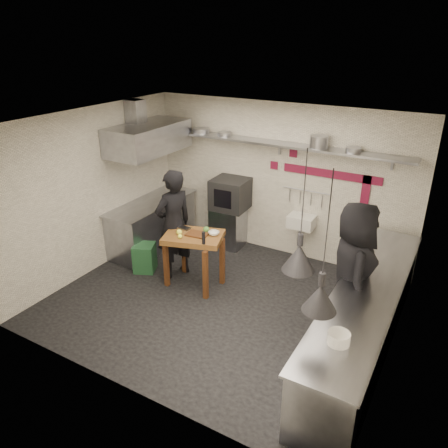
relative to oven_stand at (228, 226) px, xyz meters
The scene contains 47 objects.
floor 2.06m from the oven_stand, 63.82° to the right, with size 5.00×5.00×0.00m, color black.
ceiling 3.14m from the oven_stand, 63.82° to the right, with size 5.00×5.00×0.00m, color beige.
wall_back 1.37m from the oven_stand, 17.52° to the left, with size 5.00×0.04×2.80m, color white.
wall_front 4.14m from the oven_stand, 77.15° to the right, with size 5.00×0.04×2.80m, color white.
wall_left 2.62m from the oven_stand, 131.47° to the right, with size 0.04×4.20×2.80m, color white.
wall_right 3.98m from the oven_stand, 28.18° to the right, with size 0.04×4.20×2.80m, color white.
red_band_horiz 2.26m from the oven_stand, ahead, with size 1.70×0.02×0.14m, color maroon.
red_band_vert 2.58m from the oven_stand, ahead, with size 0.14×0.02×1.10m, color maroon.
red_tile_a 1.94m from the oven_stand, 12.91° to the left, with size 0.14×0.02×0.14m, color maroon.
red_tile_b 1.53m from the oven_stand, 18.27° to the left, with size 0.14×0.02×0.14m, color maroon.
back_shelf 1.94m from the oven_stand, ahead, with size 4.60×0.34×0.04m, color gray.
shelf_bracket_left 1.92m from the oven_stand, 165.94° to the left, with size 0.04×0.06×0.24m, color gray.
shelf_bracket_mid 1.87m from the oven_stand, 15.75° to the left, with size 0.04×0.06×0.24m, color gray.
shelf_bracket_right 3.24m from the oven_stand, ahead, with size 0.04×0.06×0.24m, color gray.
pan_far_left 1.90m from the oven_stand, behind, with size 0.31×0.31×0.09m, color gray.
pan_mid_left 1.78m from the oven_stand, 145.11° to the left, with size 0.26×0.26×0.07m, color gray.
stock_pot 2.46m from the oven_stand, ahead, with size 0.30×0.30×0.20m, color gray.
pan_right 2.83m from the oven_stand, ahead, with size 0.25×0.25×0.08m, color gray.
oven_stand is the anchor object (origin of this frame).
combi_oven 0.69m from the oven_stand, 23.73° to the right, with size 0.65×0.61×0.58m, color black.
oven_door 0.75m from the oven_stand, 78.93° to the right, with size 0.56×0.03×0.46m, color maroon.
oven_glass 0.77m from the oven_stand, 79.24° to the right, with size 0.35×0.02×0.34m, color black.
hand_sink 1.50m from the oven_stand, ahead, with size 0.46×0.34×0.22m, color silver.
sink_tap 1.55m from the oven_stand, ahead, with size 0.03×0.03×0.14m, color gray.
sink_drain 1.45m from the oven_stand, ahead, with size 0.06×0.06×0.66m, color gray.
utensil_rail 1.73m from the oven_stand, ahead, with size 0.02×0.02×0.90m, color gray.
counter_right 3.55m from the oven_stand, 30.85° to the right, with size 0.70×3.80×0.90m, color gray.
counter_right_top 3.58m from the oven_stand, 30.85° to the right, with size 0.76×3.90×0.03m, color gray.
plate_stack 4.32m from the oven_stand, 45.19° to the right, with size 0.23×0.23×0.13m, color silver.
small_bowl_right 4.30m from the oven_stand, 45.47° to the right, with size 0.19×0.19×0.05m, color silver.
counter_left 1.47m from the oven_stand, 148.57° to the right, with size 0.70×1.90×0.90m, color gray.
counter_left_top 1.56m from the oven_stand, 148.57° to the right, with size 0.76×2.00×0.03m, color gray.
extractor_hood 2.26m from the oven_stand, 147.52° to the right, with size 0.78×1.60×0.50m, color gray.
hood_duct 2.71m from the oven_stand, 152.20° to the right, with size 0.28×0.28×0.50m, color gray.
green_bin 1.80m from the oven_stand, 115.94° to the right, with size 0.35×0.35×0.50m, color #20512D.
prep_table 1.58m from the oven_stand, 81.35° to the right, with size 0.92×0.64×0.92m, color brown, non-canonical shape.
cutting_board 1.66m from the oven_stand, 79.09° to the right, with size 0.34×0.24×0.03m, color #542D16.
pepper_mill 1.95m from the oven_stand, 72.46° to the right, with size 0.05×0.05×0.20m, color black.
lemon_a 1.76m from the oven_stand, 88.67° to the right, with size 0.09×0.09×0.09m, color #F2FF46.
lemon_b 1.88m from the oven_stand, 85.70° to the right, with size 0.07×0.07×0.07m, color #F2FF46.
veg_ball 1.55m from the oven_stand, 75.05° to the right, with size 0.10×0.10×0.10m, color #447F30.
steel_tray 1.56m from the oven_stand, 90.34° to the right, with size 0.20×0.13×0.03m, color gray.
bowl 1.60m from the oven_stand, 69.54° to the right, with size 0.18×0.18×0.06m, color silver.
heat_lamp_near 3.84m from the oven_stand, 47.13° to the right, with size 0.39×0.39×1.44m, color black, non-canonical shape.
heat_lamp_far 4.49m from the oven_stand, 47.99° to the right, with size 0.36×0.36×1.49m, color black, non-canonical shape.
chef_left 1.56m from the oven_stand, 99.34° to the right, with size 0.69×0.45×1.89m, color black.
chef_right 3.22m from the oven_stand, 29.16° to the right, with size 0.95×0.62×1.94m, color black.
Camera 1 is at (2.90, -4.96, 3.90)m, focal length 35.00 mm.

